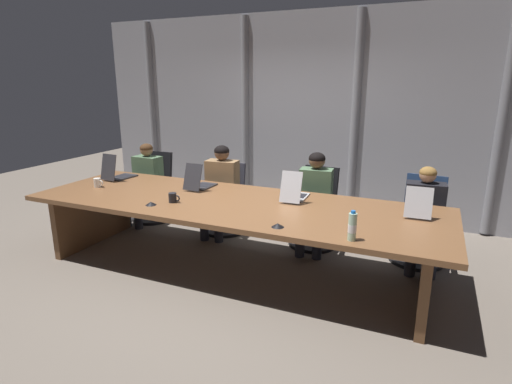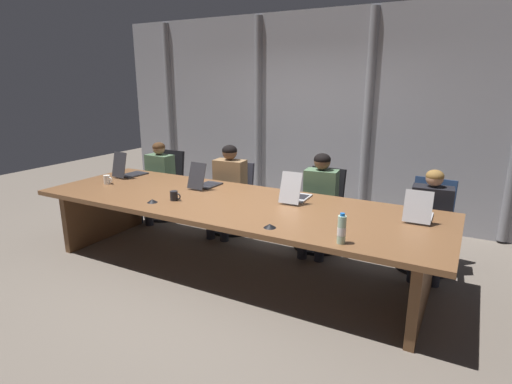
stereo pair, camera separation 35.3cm
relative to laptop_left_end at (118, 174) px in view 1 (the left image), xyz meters
name	(u,v)px [view 1 (the left image)]	position (x,y,z in m)	size (l,w,h in m)	color
ground_plane	(232,268)	(1.79, -0.34, -0.82)	(13.55, 13.55, 0.00)	#6B6056
conference_table	(231,214)	(1.79, -0.34, -0.20)	(4.35, 1.40, 0.76)	brown
curtain_backdrop	(300,116)	(1.79, 1.94, 0.64)	(6.77, 0.17, 2.93)	#9999A0
laptop_left_end	(118,174)	(0.00, 0.00, 0.00)	(0.26, 0.44, 0.34)	#2D2D33
laptop_left_mid	(200,183)	(1.21, 0.01, 0.00)	(0.23, 0.43, 0.31)	#2D2D33
laptop_center	(295,194)	(2.37, 0.01, 0.00)	(0.23, 0.46, 0.33)	#BCBCC1
laptop_right_mid	(418,209)	(3.59, -0.02, -0.01)	(0.25, 0.40, 0.29)	#BCBCC1
office_chair_left_end	(154,195)	(-0.03, 0.72, -0.47)	(0.60, 0.60, 0.97)	black
office_chair_left_mid	(225,206)	(1.16, 0.71, -0.49)	(0.60, 0.60, 0.90)	#2D2D38
office_chair_center	(315,216)	(2.41, 0.72, -0.47)	(0.60, 0.60, 0.95)	black
office_chair_right_mid	(419,230)	(3.62, 0.72, -0.47)	(0.60, 0.60, 0.95)	navy
person_left_end	(144,179)	(-0.04, 0.56, -0.19)	(0.41, 0.56, 1.12)	#4C6B4C
person_left_mid	(220,185)	(1.17, 0.57, -0.16)	(0.45, 0.57, 1.17)	olive
person_center	(314,196)	(2.44, 0.56, -0.16)	(0.43, 0.57, 1.17)	#4C6B4C
person_right_mid	(424,212)	(3.65, 0.56, -0.20)	(0.44, 0.57, 1.10)	black
water_bottle_primary	(352,227)	(3.15, -0.91, 0.05)	(0.07, 0.07, 0.25)	#ADD1B2
coffee_mug_near	(173,198)	(1.25, -0.60, -0.01)	(0.13, 0.08, 0.10)	black
coffee_mug_far	(98,183)	(0.08, -0.43, -0.01)	(0.13, 0.08, 0.11)	white
conference_mic_left_side	(151,203)	(1.10, -0.77, -0.05)	(0.11, 0.11, 0.04)	black
conference_mic_middle	(278,225)	(2.51, -0.86, -0.05)	(0.11, 0.11, 0.04)	black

